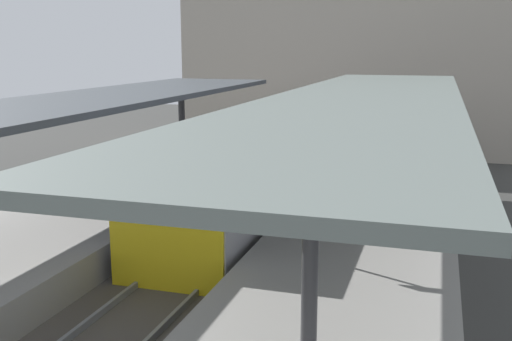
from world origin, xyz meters
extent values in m
plane|color=#383835|center=(0.00, 0.00, 0.00)|extent=(80.00, 80.00, 0.00)
cube|color=gray|center=(-3.80, 0.00, 0.50)|extent=(4.40, 28.00, 1.00)
cube|color=gray|center=(3.80, 0.00, 0.50)|extent=(4.40, 28.00, 1.00)
cube|color=#4C4742|center=(0.00, 0.00, 0.10)|extent=(3.20, 28.00, 0.20)
cube|color=slate|center=(-0.72, 0.00, 0.27)|extent=(0.08, 28.00, 0.14)
cube|color=slate|center=(0.72, 0.00, 0.27)|extent=(0.08, 28.00, 0.14)
cube|color=#ADADB2|center=(0.00, 4.81, 1.65)|extent=(2.70, 13.05, 2.90)
cube|color=yellow|center=(0.00, -1.74, 1.50)|extent=(2.65, 0.08, 2.60)
cube|color=black|center=(-1.37, 4.81, 2.00)|extent=(0.04, 12.00, 0.76)
cube|color=black|center=(1.37, 4.81, 2.00)|extent=(0.04, 12.00, 0.76)
cube|color=#515156|center=(0.00, 4.81, 3.20)|extent=(2.16, 12.40, 0.20)
cylinder|color=#333335|center=(-3.80, 7.70, 2.44)|extent=(0.24, 0.24, 2.88)
cube|color=#3D4247|center=(-3.80, 1.40, 3.96)|extent=(4.18, 21.00, 0.16)
cylinder|color=#333335|center=(3.80, -4.90, 2.57)|extent=(0.24, 0.24, 3.14)
cylinder|color=#333335|center=(3.80, 7.70, 2.57)|extent=(0.24, 0.24, 3.14)
cube|color=slate|center=(3.80, 1.40, 4.22)|extent=(4.18, 21.00, 0.16)
cube|color=black|center=(4.13, 2.37, 1.20)|extent=(0.08, 0.32, 0.40)
cube|color=black|center=(5.23, 2.37, 1.20)|extent=(0.08, 0.32, 0.40)
cube|color=#4C3823|center=(4.68, 2.37, 1.43)|extent=(1.40, 0.40, 0.06)
cube|color=#4C3823|center=(4.68, 2.55, 1.66)|extent=(1.40, 0.06, 0.40)
cylinder|color=#262628|center=(2.97, -0.85, 2.10)|extent=(0.08, 0.08, 2.20)
cube|color=navy|center=(2.97, -0.85, 3.05)|extent=(0.90, 0.06, 0.32)
cylinder|color=#998460|center=(5.36, 6.12, 1.44)|extent=(0.28, 0.28, 0.88)
cylinder|color=#998460|center=(5.36, 6.12, 2.20)|extent=(0.36, 0.36, 0.64)
sphere|color=#936B4C|center=(5.36, 6.12, 2.63)|extent=(0.22, 0.22, 0.22)
cube|color=#A89E8E|center=(1.10, 20.00, 5.50)|extent=(18.00, 6.00, 11.00)
camera|label=1|loc=(5.42, -12.78, 5.38)|focal=41.80mm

